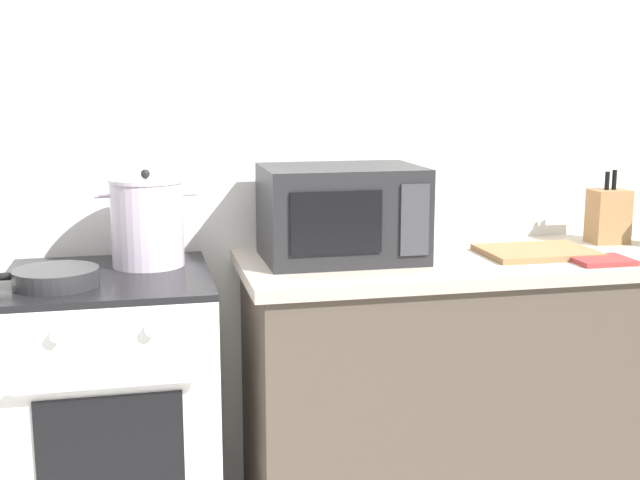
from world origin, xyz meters
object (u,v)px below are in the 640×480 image
frying_pan (53,278)px  oven_mitt (601,260)px  stock_pot (147,222)px  cutting_board (537,252)px  microwave (341,213)px  stove (114,422)px  knife_block (608,216)px

frying_pan → oven_mitt: frying_pan is taller
frying_pan → oven_mitt: 1.66m
stock_pot → cutting_board: 1.27m
microwave → oven_mitt: bearing=-16.8°
cutting_board → oven_mitt: (0.14, -0.16, -0.00)m
stove → cutting_board: cutting_board is taller
microwave → knife_block: bearing=3.6°
knife_block → frying_pan: bearing=-172.5°
cutting_board → stove: bearing=-180.0°
microwave → knife_block: size_ratio=1.92×
stock_pot → oven_mitt: (1.40, -0.27, -0.13)m
knife_block → oven_mitt: 0.37m
stock_pot → cutting_board: size_ratio=0.86×
frying_pan → cutting_board: bearing=4.0°
stove → microwave: 0.96m
frying_pan → oven_mitt: size_ratio=2.42×
stove → oven_mitt: size_ratio=5.11×
microwave → knife_block: (0.99, 0.06, -0.05)m
knife_block → cutting_board: bearing=-157.8°
oven_mitt → frying_pan: bearing=178.1°
frying_pan → cutting_board: size_ratio=1.21×
stock_pot → cutting_board: stock_pot is taller
stock_pot → oven_mitt: size_ratio=1.73×
cutting_board → knife_block: 0.38m
cutting_board → knife_block: bearing=22.2°
oven_mitt → stock_pot: bearing=169.0°
knife_block → microwave: bearing=-176.4°
frying_pan → microwave: bearing=11.9°
frying_pan → stock_pot: bearing=39.6°
frying_pan → cutting_board: 1.53m
stove → knife_block: size_ratio=3.54×
knife_block → oven_mitt: knife_block is taller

